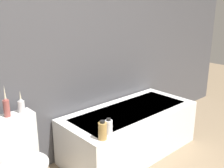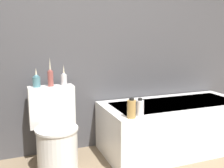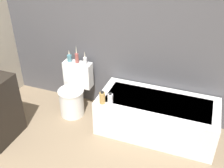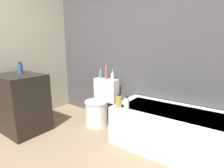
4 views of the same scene
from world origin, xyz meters
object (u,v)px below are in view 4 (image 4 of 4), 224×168
(toilet, at_px, (100,105))
(soap_bottle_glass, at_px, (20,68))
(shampoo_bottle_tall, at_px, (119,102))
(shampoo_bottle_short, at_px, (126,103))
(vase_silver, at_px, (106,74))
(bathtub, at_px, (176,131))
(vase_bronze, at_px, (112,76))
(vase_gold, at_px, (101,74))

(toilet, height_order, soap_bottle_glass, soap_bottle_glass)
(toilet, xyz_separation_m, shampoo_bottle_tall, (0.60, -0.34, 0.27))
(shampoo_bottle_short, bearing_deg, vase_silver, 145.35)
(toilet, relative_size, shampoo_bottle_short, 4.64)
(bathtub, bearing_deg, soap_bottle_glass, -160.49)
(vase_bronze, height_order, shampoo_bottle_short, vase_bronze)
(vase_gold, relative_size, vase_silver, 0.66)
(bathtub, height_order, toilet, toilet)
(vase_silver, height_order, shampoo_bottle_short, vase_silver)
(toilet, xyz_separation_m, vase_silver, (-0.00, 0.17, 0.50))
(vase_silver, bearing_deg, vase_gold, 175.83)
(vase_silver, xyz_separation_m, vase_bronze, (0.13, 0.01, -0.02))
(shampoo_bottle_tall, bearing_deg, soap_bottle_glass, -162.76)
(bathtub, xyz_separation_m, soap_bottle_glass, (-2.13, -0.75, 0.69))
(toilet, bearing_deg, vase_bronze, 54.16)
(vase_gold, height_order, vase_silver, vase_silver)
(vase_bronze, xyz_separation_m, shampoo_bottle_short, (0.57, -0.48, -0.22))
(soap_bottle_glass, bearing_deg, shampoo_bottle_short, 17.19)
(vase_silver, relative_size, vase_bronze, 1.40)
(shampoo_bottle_tall, bearing_deg, vase_silver, 139.71)
(vase_gold, relative_size, vase_bronze, 0.93)
(vase_gold, bearing_deg, shampoo_bottle_short, -30.78)
(bathtub, bearing_deg, toilet, 178.08)
(soap_bottle_glass, xyz_separation_m, vase_bronze, (1.01, 0.97, -0.15))
(bathtub, bearing_deg, vase_gold, 170.90)
(toilet, height_order, vase_silver, vase_silver)
(vase_gold, bearing_deg, toilet, -54.65)
(vase_silver, distance_m, shampoo_bottle_short, 0.88)
(vase_silver, bearing_deg, soap_bottle_glass, -132.34)
(vase_bronze, xyz_separation_m, shampoo_bottle_tall, (0.47, -0.51, -0.21))
(bathtub, xyz_separation_m, toilet, (-1.25, 0.04, 0.06))
(bathtub, xyz_separation_m, vase_bronze, (-1.12, 0.22, 0.54))
(vase_gold, bearing_deg, shampoo_bottle_tall, -35.47)
(toilet, relative_size, vase_silver, 2.71)
(shampoo_bottle_tall, relative_size, shampoo_bottle_short, 1.11)
(shampoo_bottle_tall, xyz_separation_m, shampoo_bottle_short, (0.10, 0.03, -0.01))
(soap_bottle_glass, relative_size, vase_silver, 0.63)
(toilet, distance_m, vase_silver, 0.53)
(soap_bottle_glass, distance_m, vase_gold, 1.24)
(bathtub, xyz_separation_m, shampoo_bottle_tall, (-0.65, -0.30, 0.33))
(toilet, height_order, shampoo_bottle_tall, toilet)
(toilet, height_order, shampoo_bottle_short, toilet)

